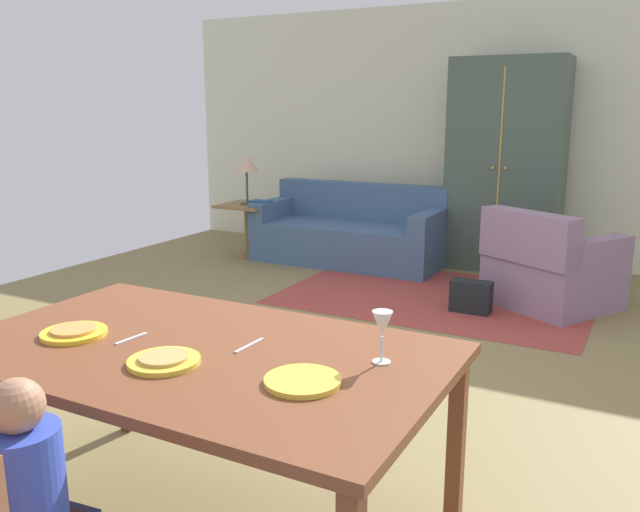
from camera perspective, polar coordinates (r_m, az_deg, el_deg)
The scene contains 20 objects.
ground_plane at distance 4.50m, azimuth 4.22°, elevation -8.46°, with size 7.47×6.34×0.02m, color olive.
back_wall at distance 7.27m, azimuth 14.86°, elevation 10.28°, with size 7.47×0.10×2.70m, color beige.
dining_table at distance 2.49m, azimuth -10.61°, elevation -9.21°, with size 1.83×1.07×0.76m.
plate_near_man at distance 2.72m, azimuth -20.67°, elevation -6.31°, with size 0.25×0.25×0.02m, color yellow.
pizza_near_man at distance 2.72m, azimuth -20.69°, elevation -6.01°, with size 0.17×0.17×0.01m, color #E09345.
plate_near_child at distance 2.34m, azimuth -13.45°, elevation -8.92°, with size 0.25×0.25×0.02m, color yellow.
pizza_near_child at distance 2.33m, azimuth -13.47°, elevation -8.58°, with size 0.17×0.17×0.01m, color tan.
plate_near_woman at distance 2.13m, azimuth -1.53°, elevation -10.83°, with size 0.25×0.25×0.02m, color yellow.
wine_glass at distance 2.25m, azimuth 5.45°, elevation -6.12°, with size 0.07×0.07×0.19m.
fork at distance 2.61m, azimuth -16.13°, elevation -6.93°, with size 0.02×0.15×0.01m, color silver.
knife at distance 2.45m, azimuth -6.17°, elevation -7.75°, with size 0.01×0.17×0.01m, color silver.
area_rug at distance 5.83m, azimuth 10.09°, elevation -3.47°, with size 2.60×1.80×0.01m, color #983C34.
couch at distance 6.98m, azimuth 2.67°, elevation 1.93°, with size 1.98×0.86×0.82m.
armchair at distance 5.71m, azimuth 19.40°, elevation -1.11°, with size 1.16×1.17×0.82m.
armoire at distance 6.85m, azimuth 15.89°, elevation 7.57°, with size 1.10×0.59×2.10m.
side_table at distance 7.31m, azimuth -6.31°, elevation 2.95°, with size 0.56×0.56×0.58m.
table_lamp at distance 7.22m, azimuth -6.43°, elevation 7.89°, with size 0.26×0.26×0.54m.
book_lower at distance 7.17m, azimuth -5.22°, elevation 4.55°, with size 0.22×0.16×0.03m, color #A02839.
book_upper at distance 7.14m, azimuth -5.23°, elevation 4.74°, with size 0.22×0.16×0.03m, color navy.
handbag at distance 5.42m, azimuth 13.03°, elevation -3.48°, with size 0.32×0.16×0.26m, color black.
Camera 1 is at (1.67, -3.28, 1.62)m, focal length 36.70 mm.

